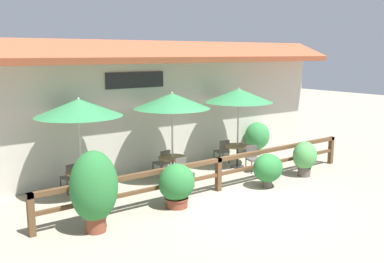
% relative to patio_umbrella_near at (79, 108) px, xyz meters
% --- Properties ---
extents(ground_plane, '(60.00, 60.00, 0.00)m').
position_rel_patio_umbrella_near_xyz_m(ground_plane, '(3.32, -2.71, -2.44)').
color(ground_plane, '#9E937F').
extents(building_facade, '(14.28, 1.49, 4.23)m').
position_rel_patio_umbrella_near_xyz_m(building_facade, '(3.32, 1.39, -0.28)').
color(building_facade, '#BCB7A8').
rests_on(building_facade, ground).
extents(patio_railing, '(10.40, 0.14, 0.95)m').
position_rel_patio_umbrella_near_xyz_m(patio_railing, '(3.32, -1.66, -1.75)').
color(patio_railing, brown).
rests_on(patio_railing, ground).
extents(patio_umbrella_near, '(2.26, 2.26, 2.71)m').
position_rel_patio_umbrella_near_xyz_m(patio_umbrella_near, '(0.00, 0.00, 0.00)').
color(patio_umbrella_near, '#B7B2A8').
rests_on(patio_umbrella_near, ground).
extents(dining_table_near, '(0.86, 0.86, 0.75)m').
position_rel_patio_umbrella_near_xyz_m(dining_table_near, '(0.00, 0.00, -1.84)').
color(dining_table_near, brown).
rests_on(dining_table_near, ground).
extents(chair_near_streetside, '(0.47, 0.47, 0.84)m').
position_rel_patio_umbrella_near_xyz_m(chair_near_streetside, '(0.05, -0.65, -1.98)').
color(chair_near_streetside, '#514C47').
rests_on(chair_near_streetside, ground).
extents(chair_near_wallside, '(0.47, 0.47, 0.84)m').
position_rel_patio_umbrella_near_xyz_m(chair_near_wallside, '(-0.06, 0.65, -1.98)').
color(chair_near_wallside, '#514C47').
rests_on(chair_near_wallside, ground).
extents(patio_umbrella_middle, '(2.26, 2.26, 2.71)m').
position_rel_patio_umbrella_near_xyz_m(patio_umbrella_middle, '(2.81, -0.12, 0.00)').
color(patio_umbrella_middle, '#B7B2A8').
rests_on(patio_umbrella_middle, ground).
extents(dining_table_middle, '(0.86, 0.86, 0.75)m').
position_rel_patio_umbrella_near_xyz_m(dining_table_middle, '(2.81, -0.12, -1.84)').
color(dining_table_middle, brown).
rests_on(dining_table_middle, ground).
extents(chair_middle_streetside, '(0.45, 0.45, 0.84)m').
position_rel_patio_umbrella_near_xyz_m(chair_middle_streetside, '(2.75, -0.76, -1.98)').
color(chair_middle_streetside, '#514C47').
rests_on(chair_middle_streetside, ground).
extents(chair_middle_wallside, '(0.49, 0.49, 0.84)m').
position_rel_patio_umbrella_near_xyz_m(chair_middle_wallside, '(2.87, 0.52, -1.98)').
color(chair_middle_wallside, '#514C47').
rests_on(chair_middle_wallside, ground).
extents(patio_umbrella_far, '(2.26, 2.26, 2.71)m').
position_rel_patio_umbrella_near_xyz_m(patio_umbrella_far, '(5.49, -0.07, 0.00)').
color(patio_umbrella_far, '#B7B2A8').
rests_on(patio_umbrella_far, ground).
extents(dining_table_far, '(0.86, 0.86, 0.75)m').
position_rel_patio_umbrella_near_xyz_m(dining_table_far, '(5.49, -0.07, -1.84)').
color(dining_table_far, brown).
rests_on(dining_table_far, ground).
extents(chair_far_streetside, '(0.51, 0.51, 0.84)m').
position_rel_patio_umbrella_near_xyz_m(chair_far_streetside, '(5.55, -0.76, -1.98)').
color(chair_far_streetside, '#514C47').
rests_on(chair_far_streetside, ground).
extents(chair_far_wallside, '(0.47, 0.47, 0.84)m').
position_rel_patio_umbrella_near_xyz_m(chair_far_wallside, '(5.42, 0.62, -1.98)').
color(chair_far_wallside, '#514C47').
rests_on(chair_far_wallside, ground).
extents(potted_plant_entrance_palm, '(0.94, 0.85, 1.12)m').
position_rel_patio_umbrella_near_xyz_m(potted_plant_entrance_palm, '(1.65, -2.03, -1.85)').
color(potted_plant_entrance_palm, brown).
rests_on(potted_plant_entrance_palm, ground).
extents(potted_plant_tall_tropical, '(0.79, 0.71, 1.11)m').
position_rel_patio_umbrella_near_xyz_m(potted_plant_tall_tropical, '(6.44, -2.14, -1.83)').
color(potted_plant_tall_tropical, '#564C47').
rests_on(potted_plant_tall_tropical, ground).
extents(potted_plant_small_flowering, '(1.04, 0.94, 1.80)m').
position_rel_patio_umbrella_near_xyz_m(potted_plant_small_flowering, '(-0.62, -2.23, -1.47)').
color(potted_plant_small_flowering, brown).
rests_on(potted_plant_small_flowering, ground).
extents(potted_plant_broad_leaf, '(0.89, 0.80, 0.99)m').
position_rel_patio_umbrella_near_xyz_m(potted_plant_broad_leaf, '(4.67, -2.26, -1.88)').
color(potted_plant_broad_leaf, '#564C47').
rests_on(potted_plant_broad_leaf, ground).
extents(potted_plant_corner_fern, '(0.97, 0.88, 1.25)m').
position_rel_patio_umbrella_near_xyz_m(potted_plant_corner_fern, '(7.33, 0.84, -1.74)').
color(potted_plant_corner_fern, '#564C47').
rests_on(potted_plant_corner_fern, ground).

